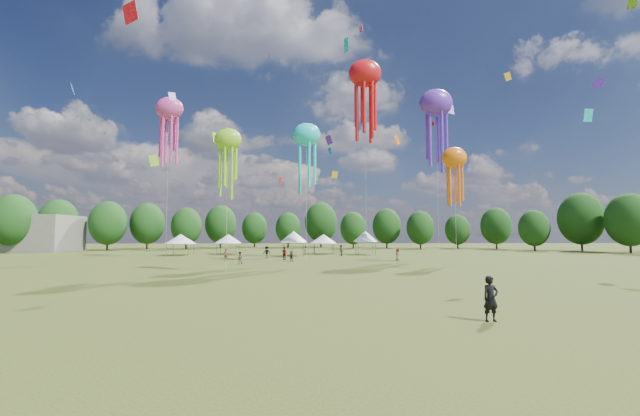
{
  "coord_description": "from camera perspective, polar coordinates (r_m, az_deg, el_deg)",
  "views": [
    {
      "loc": [
        -0.61,
        -18.45,
        3.74
      ],
      "look_at": [
        0.88,
        15.0,
        6.0
      ],
      "focal_mm": 22.18,
      "sensor_mm": 36.0,
      "label": 1
    }
  ],
  "objects": [
    {
      "name": "observer_main",
      "position": [
        19.0,
        23.41,
        -11.92
      ],
      "size": [
        0.78,
        0.58,
        1.95
      ],
      "primitive_type": "imported",
      "rotation": [
        0.0,
        0.0,
        0.16
      ],
      "color": "black",
      "rests_on": "ground"
    },
    {
      "name": "festival_tents",
      "position": [
        74.05,
        -6.51,
        -4.33
      ],
      "size": [
        39.05,
        12.42,
        4.41
      ],
      "color": "#47474C",
      "rests_on": "ground"
    },
    {
      "name": "small_kites",
      "position": [
        66.12,
        -0.47,
        19.41
      ],
      "size": [
        70.59,
        51.3,
        42.24
      ],
      "color": "#1BDDEA",
      "rests_on": "ground"
    },
    {
      "name": "spectator_near",
      "position": [
        51.63,
        -11.51,
        -7.08
      ],
      "size": [
        0.77,
        0.61,
        1.54
      ],
      "primitive_type": "imported",
      "rotation": [
        0.0,
        0.0,
        3.18
      ],
      "color": "gray",
      "rests_on": "ground"
    },
    {
      "name": "ground",
      "position": [
        18.84,
        -0.66,
        -15.32
      ],
      "size": [
        300.0,
        300.0,
        0.0
      ],
      "primitive_type": "plane",
      "color": "#384416",
      "rests_on": "ground"
    },
    {
      "name": "spectators_far",
      "position": [
        62.93,
        -2.23,
        -6.45
      ],
      "size": [
        25.71,
        19.45,
        1.91
      ],
      "color": "gray",
      "rests_on": "ground"
    },
    {
      "name": "show_kites",
      "position": [
        63.22,
        5.4,
        12.6
      ],
      "size": [
        49.2,
        29.01,
        30.61
      ],
      "color": "#1BDDEA",
      "rests_on": "ground"
    },
    {
      "name": "treeline",
      "position": [
        81.08,
        -4.84,
        -1.86
      ],
      "size": [
        201.57,
        95.24,
        13.43
      ],
      "color": "#38281C",
      "rests_on": "ground"
    }
  ]
}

